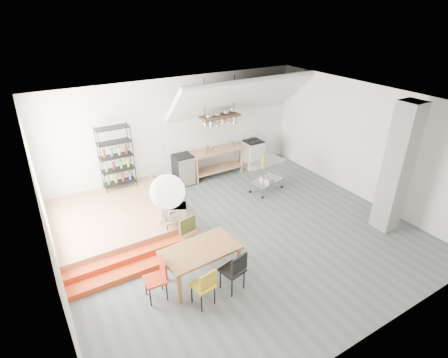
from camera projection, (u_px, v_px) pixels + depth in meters
floor at (242, 235)px, 8.50m from camera, size 8.00×8.00×0.00m
wall_back at (179, 132)px, 10.45m from camera, size 8.00×0.04×3.20m
wall_left at (48, 230)px, 5.95m from camera, size 0.04×7.00×3.20m
wall_right at (365, 143)px, 9.60m from camera, size 0.04×7.00×3.20m
ceiling at (246, 106)px, 7.05m from camera, size 8.00×7.00×0.02m
slope_ceiling at (241, 97)px, 10.38m from camera, size 4.40×1.44×1.32m
window_pane at (38, 184)px, 7.02m from camera, size 0.02×2.50×2.20m
platform at (116, 218)px, 8.80m from camera, size 3.00×3.00×0.40m
step_lower at (142, 267)px, 7.37m from camera, size 3.00×0.35×0.13m
step_upper at (136, 256)px, 7.61m from camera, size 3.00×0.35×0.27m
concrete_column at (397, 169)px, 8.13m from camera, size 0.50×0.50×3.20m
kitchen_counter at (217, 158)px, 11.13m from camera, size 1.80×0.60×0.91m
stove at (253, 153)px, 11.84m from camera, size 0.60×0.60×1.18m
pot_rack at (221, 119)px, 10.36m from camera, size 1.20×0.50×1.43m
wire_shelving at (116, 157)px, 9.44m from camera, size 0.88×0.38×1.80m
microwave_shelf at (175, 218)px, 8.19m from camera, size 0.60×0.40×0.16m
paper_lantern at (167, 192)px, 5.92m from camera, size 0.60×0.60×0.60m
dining_table at (201, 252)px, 6.93m from camera, size 1.57×0.95×0.72m
chair_mustard at (205, 285)px, 6.33m from camera, size 0.44×0.44×0.83m
chair_black at (235, 269)px, 6.64m from camera, size 0.49×0.49×0.90m
chair_olive at (191, 235)px, 7.56m from camera, size 0.52×0.52×0.95m
chair_red at (158, 276)px, 6.51m from camera, size 0.42×0.42×0.86m
rolling_cart at (267, 172)px, 10.22m from camera, size 1.08×0.76×0.98m
mini_fridge at (183, 170)px, 10.71m from camera, size 0.55×0.55×0.94m
microwave at (175, 212)px, 8.11m from camera, size 0.66×0.57×0.31m
bowl at (214, 150)px, 10.90m from camera, size 0.22×0.22×0.05m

